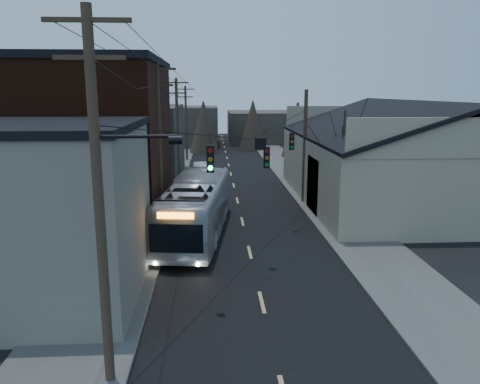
# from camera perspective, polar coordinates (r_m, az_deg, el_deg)

# --- Properties ---
(road_surface) EXTENTS (9.00, 110.00, 0.02)m
(road_surface) POSITION_cam_1_polar(r_m,az_deg,el_deg) (40.37, -0.65, 0.25)
(road_surface) COLOR black
(road_surface) RESTS_ON ground
(sidewalk_left) EXTENTS (4.00, 110.00, 0.12)m
(sidewalk_left) POSITION_cam_1_polar(r_m,az_deg,el_deg) (40.57, -9.86, 0.20)
(sidewalk_left) COLOR #474744
(sidewalk_left) RESTS_ON ground
(sidewalk_right) EXTENTS (4.00, 110.00, 0.12)m
(sidewalk_right) POSITION_cam_1_polar(r_m,az_deg,el_deg) (41.19, 8.42, 0.43)
(sidewalk_right) COLOR #474744
(sidewalk_right) RESTS_ON ground
(building_clapboard) EXTENTS (8.00, 8.00, 7.00)m
(building_clapboard) POSITION_cam_1_polar(r_m,az_deg,el_deg) (20.34, -23.68, -2.70)
(building_clapboard) COLOR slate
(building_clapboard) RESTS_ON ground
(building_brick) EXTENTS (10.00, 12.00, 10.00)m
(building_brick) POSITION_cam_1_polar(r_m,az_deg,el_deg) (30.72, -18.75, 5.26)
(building_brick) COLOR black
(building_brick) RESTS_ON ground
(building_left_far) EXTENTS (9.00, 14.00, 7.00)m
(building_left_far) POSITION_cam_1_polar(r_m,az_deg,el_deg) (46.33, -12.92, 5.86)
(building_left_far) COLOR #322E28
(building_left_far) RESTS_ON ground
(warehouse) EXTENTS (16.16, 20.60, 7.73)m
(warehouse) POSITION_cam_1_polar(r_m,az_deg,el_deg) (37.98, 19.76, 2.89)
(warehouse) COLOR gray
(warehouse) RESTS_ON ground
(building_far_left) EXTENTS (10.00, 12.00, 6.00)m
(building_far_left) POSITION_cam_1_polar(r_m,az_deg,el_deg) (74.75, -6.65, 8.00)
(building_far_left) COLOR #322E28
(building_far_left) RESTS_ON ground
(building_far_right) EXTENTS (12.00, 14.00, 5.00)m
(building_far_right) POSITION_cam_1_polar(r_m,az_deg,el_deg) (80.17, 2.96, 7.98)
(building_far_right) COLOR #322E28
(building_far_right) RESTS_ON ground
(bare_tree) EXTENTS (0.40, 0.40, 7.20)m
(bare_tree) POSITION_cam_1_polar(r_m,az_deg,el_deg) (31.01, 12.38, 3.07)
(bare_tree) COLOR black
(bare_tree) RESTS_ON ground
(utility_lines) EXTENTS (11.24, 45.28, 10.50)m
(utility_lines) POSITION_cam_1_polar(r_m,az_deg,el_deg) (33.79, -5.48, 6.34)
(utility_lines) COLOR #382B1E
(utility_lines) RESTS_ON ground
(bus) EXTENTS (4.36, 12.59, 3.44)m
(bus) POSITION_cam_1_polar(r_m,az_deg,el_deg) (27.44, -5.35, -1.88)
(bus) COLOR #AFB6BC
(bus) RESTS_ON ground
(parked_car) EXTENTS (1.53, 4.37, 1.44)m
(parked_car) POSITION_cam_1_polar(r_m,az_deg,el_deg) (46.76, -4.76, 2.74)
(parked_car) COLOR #A9ABB1
(parked_car) RESTS_ON ground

